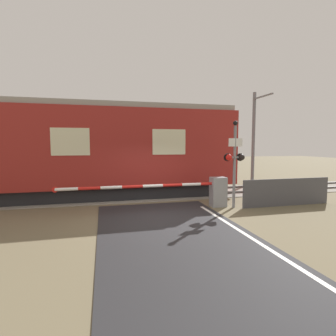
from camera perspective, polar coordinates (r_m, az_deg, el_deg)
ground_plane at (r=9.06m, az=-1.44°, el=-10.62°), size 80.00×80.00×0.00m
track_bed at (r=12.85m, az=-5.31°, el=-5.81°), size 36.00×3.20×0.13m
train at (r=12.54m, az=-19.72°, el=3.56°), size 14.75×2.77×4.27m
crossing_barrier at (r=10.40m, az=7.95°, el=-4.92°), size 6.44×0.44×1.17m
signal_post at (r=10.39m, az=14.33°, el=1.99°), size 0.84×0.26×3.36m
catenary_pole at (r=17.35m, az=18.19°, el=6.62°), size 0.20×1.90×5.68m
roadside_fence at (r=11.59m, az=24.44°, el=-4.81°), size 3.91×0.06×1.10m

